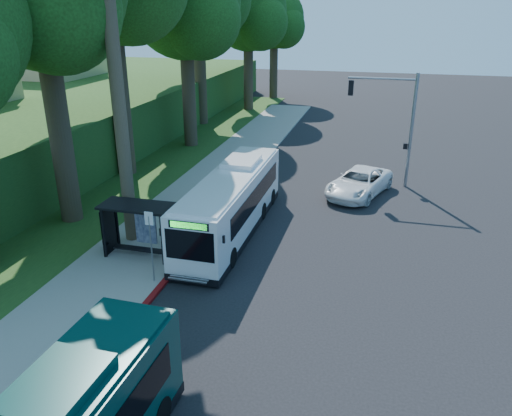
# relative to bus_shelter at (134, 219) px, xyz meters

# --- Properties ---
(ground) EXTENTS (140.00, 140.00, 0.00)m
(ground) POSITION_rel_bus_shelter_xyz_m (7.26, 2.86, -1.81)
(ground) COLOR black
(ground) RESTS_ON ground
(sidewalk) EXTENTS (4.50, 70.00, 0.12)m
(sidewalk) POSITION_rel_bus_shelter_xyz_m (-0.04, 2.86, -1.75)
(sidewalk) COLOR gray
(sidewalk) RESTS_ON ground
(red_curb) EXTENTS (0.25, 30.00, 0.13)m
(red_curb) POSITION_rel_bus_shelter_xyz_m (2.26, -1.14, -1.74)
(red_curb) COLOR maroon
(red_curb) RESTS_ON ground
(grass_verge) EXTENTS (8.00, 70.00, 0.06)m
(grass_verge) POSITION_rel_bus_shelter_xyz_m (-5.74, 7.86, -1.78)
(grass_verge) COLOR #234719
(grass_verge) RESTS_ON ground
(bus_shelter) EXTENTS (3.20, 1.51, 2.55)m
(bus_shelter) POSITION_rel_bus_shelter_xyz_m (0.00, 0.00, 0.00)
(bus_shelter) COLOR black
(bus_shelter) RESTS_ON ground
(stop_sign_pole) EXTENTS (0.35, 0.06, 3.17)m
(stop_sign_pole) POSITION_rel_bus_shelter_xyz_m (1.86, -2.14, 0.28)
(stop_sign_pole) COLOR gray
(stop_sign_pole) RESTS_ON ground
(traffic_signal_pole) EXTENTS (4.10, 0.30, 7.00)m
(traffic_signal_pole) POSITION_rel_bus_shelter_xyz_m (11.04, 12.86, 2.62)
(traffic_signal_pole) COLOR gray
(traffic_signal_pole) RESTS_ON ground
(hillside_backdrop) EXTENTS (24.00, 60.00, 8.80)m
(hillside_backdrop) POSITION_rel_bus_shelter_xyz_m (-19.04, 17.96, 0.63)
(hillside_backdrop) COLOR #234719
(hillside_backdrop) RESTS_ON ground
(tree_2) EXTENTS (8.82, 8.40, 15.12)m
(tree_2) POSITION_rel_bus_shelter_xyz_m (-4.64, 18.84, 8.67)
(tree_2) COLOR #382B1E
(tree_2) RESTS_ON ground
(tree_4) EXTENTS (8.40, 8.00, 14.14)m
(tree_4) POSITION_rel_bus_shelter_xyz_m (-4.14, 34.84, 7.92)
(tree_4) COLOR #382B1E
(tree_4) RESTS_ON ground
(tree_5) EXTENTS (7.35, 7.00, 12.86)m
(tree_5) POSITION_rel_bus_shelter_xyz_m (-3.16, 42.84, 7.16)
(tree_5) COLOR #382B1E
(tree_5) RESTS_ON ground
(white_bus) EXTENTS (2.43, 11.06, 3.29)m
(white_bus) POSITION_rel_bus_shelter_xyz_m (3.46, 3.63, -0.20)
(white_bus) COLOR white
(white_bus) RESTS_ON ground
(pickup) EXTENTS (4.21, 6.06, 1.54)m
(pickup) POSITION_rel_bus_shelter_xyz_m (9.29, 10.58, -1.04)
(pickup) COLOR white
(pickup) RESTS_ON ground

